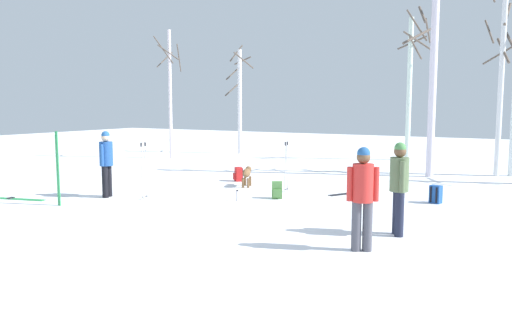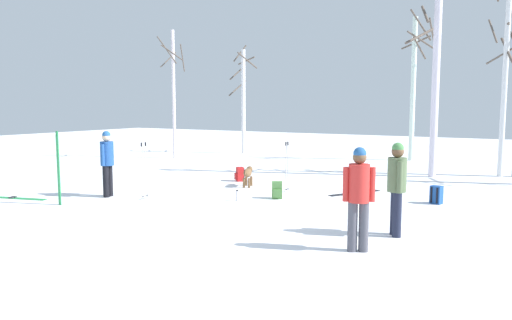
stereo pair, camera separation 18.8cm
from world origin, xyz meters
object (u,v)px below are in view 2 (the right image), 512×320
at_px(water_bottle_0, 237,196).
at_px(birch_tree_2, 414,83).
at_px(backpack_1, 437,195).
at_px(dog, 248,173).
at_px(ski_pair_lying_1, 14,198).
at_px(ski_poles_0, 144,169).
at_px(birch_tree_0, 174,91).
at_px(backpack_2, 240,174).
at_px(ski_pair_planted_0, 58,168).
at_px(backpack_0, 277,190).
at_px(birch_tree_1, 243,98).
at_px(ski_pair_lying_0, 355,193).
at_px(birch_tree_3, 436,52).
at_px(person_0, 107,159).
at_px(birch_tree_4, 505,71).
at_px(ski_poles_1, 287,165).
at_px(person_1, 359,192).
at_px(person_2, 397,183).

height_order(water_bottle_0, birch_tree_2, birch_tree_2).
relative_size(backpack_1, birch_tree_2, 0.07).
distance_m(dog, ski_pair_lying_1, 6.26).
relative_size(ski_poles_0, birch_tree_0, 0.26).
bearing_deg(backpack_2, ski_pair_planted_0, -107.91).
xyz_separation_m(ski_poles_0, backpack_0, (2.87, 1.76, -0.56)).
xyz_separation_m(ski_pair_planted_0, birch_tree_1, (-2.93, 13.02, 1.83)).
height_order(birch_tree_1, birch_tree_2, birch_tree_2).
bearing_deg(ski_pair_lying_0, backpack_2, 176.43).
bearing_deg(backpack_0, birch_tree_3, 66.45).
bearing_deg(backpack_1, dog, -178.49).
distance_m(ski_pair_planted_0, ski_pair_lying_1, 1.91).
relative_size(dog, ski_pair_lying_1, 0.47).
bearing_deg(person_0, ski_pair_planted_0, -97.44).
relative_size(backpack_0, water_bottle_0, 1.56).
relative_size(ski_pair_planted_0, ski_poles_0, 1.22).
relative_size(backpack_1, birch_tree_1, 0.08).
height_order(ski_pair_lying_0, birch_tree_4, birch_tree_4).
bearing_deg(ski_poles_1, person_1, -51.15).
distance_m(ski_poles_1, birch_tree_1, 11.19).
bearing_deg(birch_tree_4, water_bottle_0, -123.00).
bearing_deg(birch_tree_2, ski_pair_planted_0, -109.54).
bearing_deg(water_bottle_0, birch_tree_0, 138.09).
xyz_separation_m(dog, backpack_1, (5.27, 0.14, -0.17)).
bearing_deg(dog, ski_pair_lying_0, 9.34).
xyz_separation_m(ski_pair_lying_1, birch_tree_1, (-1.23, 13.08, 2.70)).
relative_size(person_0, ski_poles_0, 1.19).
distance_m(backpack_2, birch_tree_0, 7.92).
xyz_separation_m(person_1, ski_poles_0, (-6.18, 1.64, -0.21)).
height_order(backpack_2, birch_tree_2, birch_tree_2).
height_order(ski_pair_planted_0, birch_tree_0, birch_tree_0).
relative_size(ski_pair_planted_0, backpack_1, 4.02).
distance_m(ski_pair_planted_0, backpack_1, 9.10).
relative_size(ski_pair_lying_1, birch_tree_1, 0.34).
relative_size(person_2, ski_poles_1, 1.24).
height_order(backpack_1, birch_tree_1, birch_tree_1).
xyz_separation_m(ski_pair_planted_0, birch_tree_4, (8.65, 10.60, 2.61)).
distance_m(person_1, birch_tree_0, 15.35).
height_order(ski_pair_planted_0, birch_tree_4, birch_tree_4).
bearing_deg(backpack_0, backpack_2, 140.19).
bearing_deg(birch_tree_1, dog, -57.30).
xyz_separation_m(person_1, birch_tree_4, (1.22, 10.65, 2.51)).
relative_size(dog, ski_poles_1, 0.62).
xyz_separation_m(person_1, ski_poles_1, (-3.55, 4.41, -0.24)).
xyz_separation_m(backpack_2, birch_tree_2, (3.25, 8.67, 3.07)).
bearing_deg(birch_tree_4, ski_pair_planted_0, -129.22).
height_order(birch_tree_0, birch_tree_1, birch_tree_0).
bearing_deg(ski_pair_planted_0, birch_tree_3, 54.24).
bearing_deg(dog, ski_poles_0, -112.40).
distance_m(backpack_0, water_bottle_0, 1.06).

